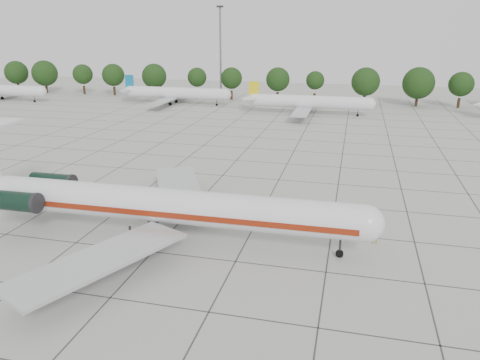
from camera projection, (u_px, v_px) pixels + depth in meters
The scene contains 8 objects.
ground at pixel (254, 226), 49.19m from camera, with size 260.00×260.00×0.00m, color #B3B2AB.
apron_joints at pixel (278, 182), 63.02m from camera, with size 170.00×170.00×0.02m, color #383838.
main_airliner at pixel (147, 203), 45.56m from camera, with size 43.34×34.07×10.16m.
ground_crew at pixel (375, 234), 45.06m from camera, with size 0.70×0.46×1.93m, color gold.
bg_airliner_b at pixel (176, 93), 124.52m from camera, with size 28.24×27.20×7.40m.
bg_airliner_c at pixel (309, 102), 110.04m from camera, with size 28.24×27.20×7.40m.
tree_line at pixel (278, 79), 128.32m from camera, with size 249.86×8.44×10.22m.
floodlight_mast at pixel (220, 46), 136.30m from camera, with size 1.60×1.60×25.45m.
Camera 1 is at (9.30, -44.22, 20.09)m, focal length 35.00 mm.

